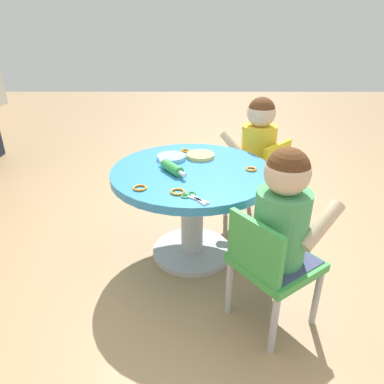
% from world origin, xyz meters
% --- Properties ---
extents(ground_plane, '(10.00, 10.00, 0.00)m').
position_xyz_m(ground_plane, '(0.00, 0.00, 0.00)').
color(ground_plane, tan).
extents(craft_table, '(0.82, 0.82, 0.51)m').
position_xyz_m(craft_table, '(0.00, 0.00, 0.38)').
color(craft_table, silver).
rests_on(craft_table, ground).
extents(child_chair_left, '(0.42, 0.42, 0.54)m').
position_xyz_m(child_chair_left, '(-0.50, -0.32, 0.31)').
color(child_chair_left, '#B7B7BC').
rests_on(child_chair_left, ground).
extents(seated_child_left, '(0.42, 0.44, 0.51)m').
position_xyz_m(seated_child_left, '(-0.48, -0.35, 0.53)').
color(seated_child_left, '#3F4772').
rests_on(seated_child_left, ground).
extents(child_chair_right, '(0.42, 0.42, 0.54)m').
position_xyz_m(child_chair_right, '(0.40, -0.43, 0.31)').
color(child_chair_right, '#B7B7BC').
rests_on(child_chair_right, ground).
extents(seated_child_right, '(0.43, 0.44, 0.51)m').
position_xyz_m(seated_child_right, '(0.43, -0.40, 0.53)').
color(seated_child_right, '#3F4772').
rests_on(seated_child_right, ground).
extents(rolling_pin, '(0.20, 0.15, 0.05)m').
position_xyz_m(rolling_pin, '(-0.04, 0.10, 0.54)').
color(rolling_pin, green).
rests_on(rolling_pin, craft_table).
extents(craft_scissors, '(0.13, 0.13, 0.01)m').
position_xyz_m(craft_scissors, '(-0.32, -0.00, 0.52)').
color(craft_scissors, silver).
rests_on(craft_scissors, craft_table).
extents(playdough_blob_0, '(0.15, 0.15, 0.02)m').
position_xyz_m(playdough_blob_0, '(0.17, -0.05, 0.52)').
color(playdough_blob_0, '#F2CC72').
rests_on(playdough_blob_0, craft_table).
extents(playdough_blob_1, '(0.16, 0.16, 0.02)m').
position_xyz_m(playdough_blob_1, '(0.14, 0.11, 0.52)').
color(playdough_blob_1, '#8CCCF2').
rests_on(playdough_blob_1, craft_table).
extents(cookie_cutter_0, '(0.05, 0.05, 0.01)m').
position_xyz_m(cookie_cutter_0, '(0.27, 0.04, 0.52)').
color(cookie_cutter_0, orange).
rests_on(cookie_cutter_0, craft_table).
extents(cookie_cutter_1, '(0.06, 0.06, 0.01)m').
position_xyz_m(cookie_cutter_1, '(-0.01, -0.30, 0.52)').
color(cookie_cutter_1, orange).
rests_on(cookie_cutter_1, craft_table).
extents(cookie_cutter_2, '(0.06, 0.06, 0.01)m').
position_xyz_m(cookie_cutter_2, '(-0.23, 0.23, 0.52)').
color(cookie_cutter_2, orange).
rests_on(cookie_cutter_2, craft_table).
extents(cookie_cutter_3, '(0.07, 0.07, 0.01)m').
position_xyz_m(cookie_cutter_3, '(-0.27, 0.06, 0.52)').
color(cookie_cutter_3, orange).
rests_on(cookie_cutter_3, craft_table).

